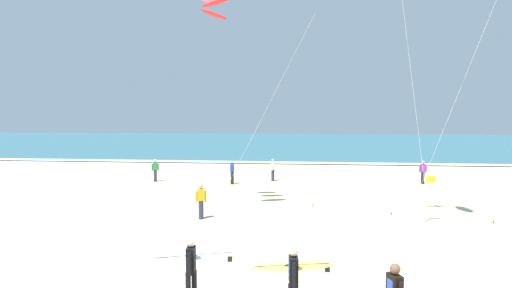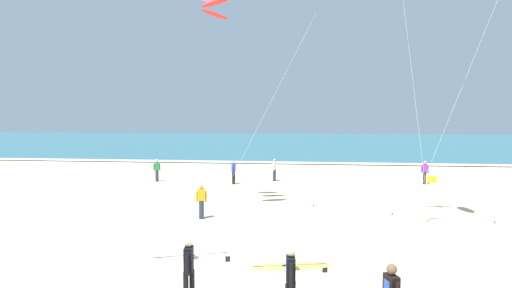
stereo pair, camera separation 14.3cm
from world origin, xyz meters
TOP-DOWN VIEW (x-y plane):
  - ocean_water at (0.00, 59.35)m, footprint 160.00×60.00m
  - shoreline_foam at (0.00, 29.65)m, footprint 160.00×1.64m
  - surfer_trailing at (-1.79, 0.05)m, footprint 2.26×1.00m
  - surfer_third at (0.70, -0.37)m, footprint 2.03×0.99m
  - kite_arc_rose_mid at (-3.20, 10.05)m, footprint 5.82×2.99m
  - bystander_white_top at (-0.95, 19.09)m, footprint 0.23×0.49m
  - bystander_yellow_top at (-3.52, 8.19)m, footprint 0.47×0.29m
  - bystander_green_top at (-9.15, 18.00)m, footprint 0.44×0.32m
  - bystander_blue_top at (-3.61, 17.49)m, footprint 0.25×0.49m
  - bystander_purple_top at (9.24, 18.90)m, footprint 0.50×0.22m
  - lifeguard_flag at (6.40, 8.66)m, footprint 0.45×0.05m

SIDE VIEW (x-z plane):
  - ocean_water at x=0.00m, z-range 0.00..0.08m
  - shoreline_foam at x=0.00m, z-range 0.08..0.09m
  - bystander_white_top at x=-0.95m, z-range 0.02..1.61m
  - bystander_yellow_top at x=-3.52m, z-range 0.02..1.61m
  - bystander_green_top at x=-9.15m, z-range 0.02..1.61m
  - bystander_blue_top at x=-3.61m, z-range 0.02..1.61m
  - bystander_purple_top at x=9.24m, z-range 0.02..1.61m
  - surfer_third at x=0.70m, z-range 0.19..1.89m
  - surfer_trailing at x=-1.79m, z-range 0.19..1.90m
  - lifeguard_flag at x=6.40m, z-range 0.22..2.32m
  - kite_arc_rose_mid at x=-3.20m, z-range 4.74..15.02m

